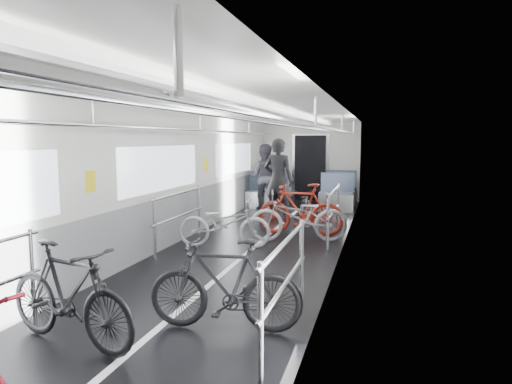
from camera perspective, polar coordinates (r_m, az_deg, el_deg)
car_shell at (r=9.09m, az=1.90°, el=1.81°), size 3.02×14.01×2.41m
bike_left_mid at (r=4.58m, az=-22.35°, el=-11.77°), size 1.67×0.83×0.97m
bike_left_far at (r=8.00m, az=-3.99°, el=-3.93°), size 1.69×0.83×0.85m
bike_right_near at (r=4.60m, az=-3.93°, el=-11.47°), size 1.59×0.60×0.93m
bike_right_mid at (r=8.44m, az=5.33°, el=-3.07°), size 1.90×1.05×0.95m
bike_right_far at (r=9.03m, az=5.55°, el=-2.16°), size 1.73×0.53×1.03m
bike_aisle at (r=10.29m, az=6.12°, el=-1.74°), size 0.65×1.56×0.80m
person_standing at (r=10.44m, az=2.81°, el=1.50°), size 0.76×0.56×1.92m
person_seated at (r=12.30m, az=0.99°, el=1.92°), size 0.90×0.73×1.76m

